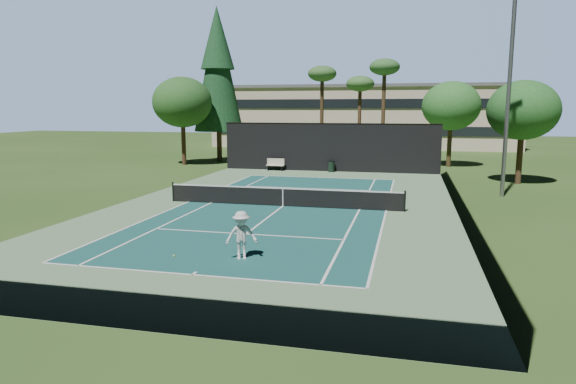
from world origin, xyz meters
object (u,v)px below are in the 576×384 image
tennis_net (283,196)px  trash_bin (331,166)px  tennis_ball_a (174,256)px  park_bench (275,164)px  player (242,235)px  tennis_ball_d (197,188)px  tennis_ball_c (294,197)px  tennis_ball_b (246,198)px

tennis_net → trash_bin: (0.26, 15.60, -0.08)m
tennis_ball_a → park_bench: size_ratio=0.05×
player → tennis_ball_d: (-7.93, 14.43, -0.82)m
tennis_net → player: bearing=-84.4°
tennis_ball_c → tennis_ball_d: tennis_ball_d is taller
tennis_ball_c → park_bench: 13.41m
tennis_ball_c → tennis_ball_a: bearing=-96.3°
tennis_ball_c → tennis_ball_d: 7.14m
tennis_net → tennis_ball_b: 3.31m
player → tennis_ball_c: (-1.00, 12.71, -0.82)m
player → tennis_ball_c: size_ratio=26.20×
tennis_ball_c → trash_bin: trash_bin is taller
tennis_ball_b → tennis_ball_d: tennis_ball_d is taller
tennis_net → player: (0.96, -9.83, 0.30)m
tennis_ball_d → tennis_ball_b: bearing=-32.6°
tennis_net → player: 9.88m
park_bench → trash_bin: size_ratio=1.59×
tennis_net → park_bench: size_ratio=8.60×
tennis_ball_a → park_bench: bearing=96.7°
player → park_bench: 25.93m
tennis_ball_b → tennis_ball_d: size_ratio=0.94×
tennis_net → tennis_ball_d: 8.37m
tennis_ball_b → tennis_net: bearing=-34.7°
tennis_ball_b → tennis_ball_c: size_ratio=1.08×
tennis_ball_a → park_bench: park_bench is taller
tennis_ball_a → tennis_ball_c: tennis_ball_a is taller
tennis_net → tennis_ball_b: bearing=145.3°
trash_bin → tennis_ball_c: bearing=-91.4°
player → trash_bin: 25.44m
tennis_net → trash_bin: 15.60m
tennis_ball_b → trash_bin: size_ratio=0.07×
tennis_net → tennis_ball_c: tennis_net is taller
park_bench → tennis_ball_a: bearing=-83.3°
tennis_net → tennis_ball_b: size_ratio=182.59×
tennis_ball_b → player: bearing=-72.7°
park_bench → tennis_ball_c: bearing=-70.6°
player → park_bench: (-5.46, 25.35, -0.31)m
tennis_ball_a → tennis_ball_b: tennis_ball_a is taller
player → tennis_net: bearing=73.4°
tennis_ball_d → tennis_ball_c: bearing=-13.9°
tennis_ball_b → tennis_ball_c: (2.65, 1.02, -0.00)m
trash_bin → park_bench: bearing=-179.1°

